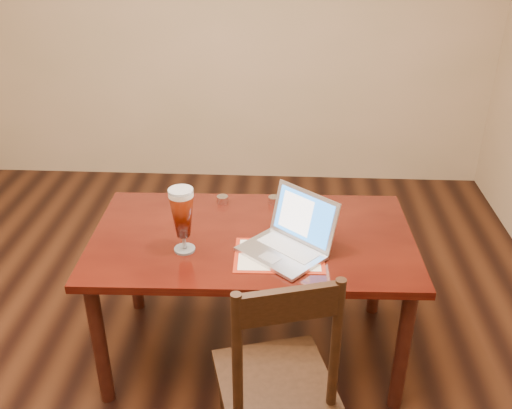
{
  "coord_description": "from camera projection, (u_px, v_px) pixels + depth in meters",
  "views": [
    {
      "loc": [
        0.59,
        -2.09,
        2.17
      ],
      "look_at": [
        0.46,
        0.27,
        0.91
      ],
      "focal_mm": 40.0,
      "sensor_mm": 36.0,
      "label": 1
    }
  ],
  "objects": [
    {
      "name": "dining_chair",
      "position": [
        277.0,
        381.0,
        2.25
      ],
      "size": [
        0.54,
        0.53,
        1.05
      ],
      "rotation": [
        0.0,
        0.0,
        0.28
      ],
      "color": "black",
      "rests_on": "ground"
    },
    {
      "name": "dining_table",
      "position": [
        251.0,
        249.0,
        2.79
      ],
      "size": [
        1.58,
        0.92,
        1.05
      ],
      "rotation": [
        0.0,
        0.0,
        0.03
      ],
      "color": "#441009",
      "rests_on": "ground"
    },
    {
      "name": "ground",
      "position": [
        163.0,
        384.0,
        2.89
      ],
      "size": [
        5.0,
        5.0,
        0.0
      ],
      "primitive_type": "plane",
      "color": "black",
      "rests_on": "ground"
    },
    {
      "name": "room_shell",
      "position": [
        126.0,
        28.0,
        2.06
      ],
      "size": [
        4.51,
        5.01,
        2.71
      ],
      "color": "tan",
      "rests_on": "ground"
    }
  ]
}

